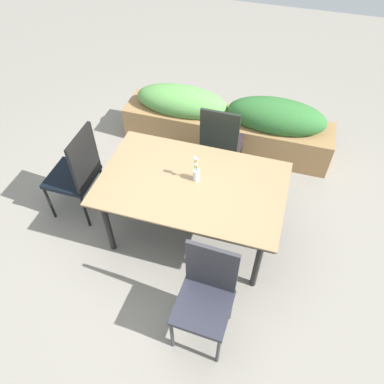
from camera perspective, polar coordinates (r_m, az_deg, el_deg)
The scene contains 7 objects.
ground_plane at distance 3.70m, azimuth -1.58°, elevation -7.02°, with size 12.00×12.00×0.00m, color gray.
dining_table at distance 3.21m, azimuth 0.00°, elevation 0.66°, with size 1.59×0.99×0.73m.
chair_end_left at distance 3.69m, azimuth -17.14°, elevation 3.10°, with size 0.44×0.44×1.01m.
chair_near_right at distance 2.81m, azimuth 2.21°, elevation -15.11°, with size 0.42×0.42×0.94m.
chair_far_side at distance 3.89m, azimuth 4.43°, elevation 7.72°, with size 0.41×0.41×0.97m.
flower_vase at distance 3.12m, azimuth 0.66°, elevation 3.22°, with size 0.06×0.06×0.26m.
planter_box at distance 4.45m, azimuth 5.48°, elevation 10.58°, with size 2.44×0.49×0.75m.
Camera 1 is at (0.71, -2.02, 3.02)m, focal length 34.82 mm.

